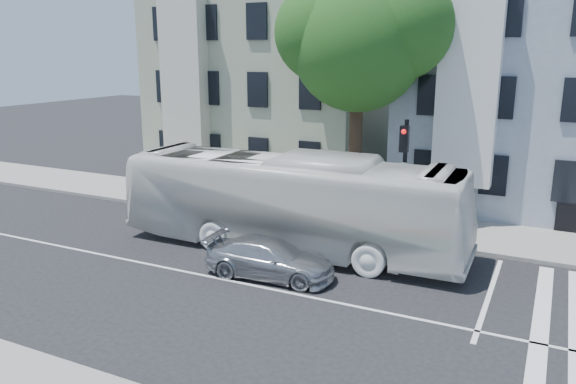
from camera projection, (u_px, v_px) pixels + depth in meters
The scene contains 9 objects.
ground at pixel (262, 287), 17.64m from camera, with size 120.00×120.00×0.00m, color black.
sidewalk_far at pixel (349, 219), 24.60m from camera, with size 80.00×4.00×0.15m, color gray.
building_left at pixel (279, 82), 32.35m from camera, with size 12.00×10.00×11.00m, color #A5AA8F.
building_right at pixel (544, 89), 26.40m from camera, with size 12.00×10.00×11.00m, color #8891A1.
street_tree at pixel (362, 36), 23.32m from camera, with size 7.30×5.90×11.10m.
bus at pixel (291, 202), 20.65m from camera, with size 13.02×3.05×3.63m, color white.
sedan at pixel (270, 258), 18.37m from camera, with size 4.33×1.76×1.26m, color #B7B9BF.
hedge at pixel (217, 204), 25.45m from camera, with size 8.50×0.84×0.70m, color #236320, non-canonical shape.
traffic_signal at pixel (404, 165), 20.87m from camera, with size 0.50×0.55×4.79m.
Camera 1 is at (7.92, -14.36, 7.22)m, focal length 35.00 mm.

